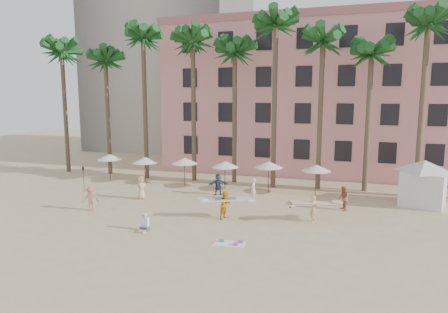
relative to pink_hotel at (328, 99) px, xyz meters
name	(u,v)px	position (x,y,z in m)	size (l,w,h in m)	color
ground	(178,236)	(-7.00, -26.00, -8.00)	(120.00, 120.00, 0.00)	#D1B789
pink_hotel	(328,99)	(0.00, 0.00, 0.00)	(35.00, 14.00, 16.00)	#E3958A
palm_row	(249,44)	(-6.49, -11.00, 4.97)	(44.40, 5.40, 16.30)	brown
umbrella_row	(204,162)	(-10.00, -13.50, -5.67)	(22.50, 2.70, 2.73)	#332B23
cabana	(424,179)	(8.12, -13.98, -5.93)	(5.57, 5.57, 3.50)	silver
beach_towel	(230,243)	(-3.61, -26.30, -7.97)	(1.89, 1.17, 0.14)	white
carrier_yellow	(314,207)	(0.53, -20.74, -6.98)	(3.28, 2.23, 1.81)	#DCA87C
carrier_white	(226,204)	(-5.28, -21.91, -6.98)	(3.27, 1.56, 1.92)	orange
beachgoers	(199,191)	(-8.53, -18.63, -7.09)	(18.72, 8.53, 1.89)	#E1B57F
paddle	(83,176)	(-19.47, -18.33, -6.59)	(0.18, 0.04, 2.23)	black
seated_man	(144,225)	(-9.37, -25.82, -7.63)	(0.48, 0.83, 1.08)	#3F3F4C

